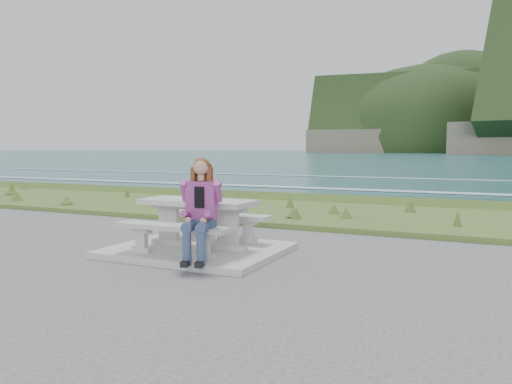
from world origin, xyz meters
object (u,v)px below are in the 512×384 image
seated_woman (199,223)px  bench_seaward (219,219)px  bench_landward (172,232)px  picnic_table (197,210)px

seated_woman → bench_seaward: bearing=93.8°
bench_seaward → seated_woman: (0.54, -1.53, 0.17)m
seated_woman → bench_landward: bearing=150.8°
bench_landward → seated_woman: seated_woman is taller
picnic_table → bench_seaward: picnic_table is taller
seated_woman → picnic_table: bearing=107.4°
picnic_table → bench_seaward: (0.00, 0.70, -0.23)m
bench_landward → seated_woman: bearing=-13.6°
bench_landward → bench_seaward: bearing=90.0°
picnic_table → bench_seaward: bearing=90.0°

